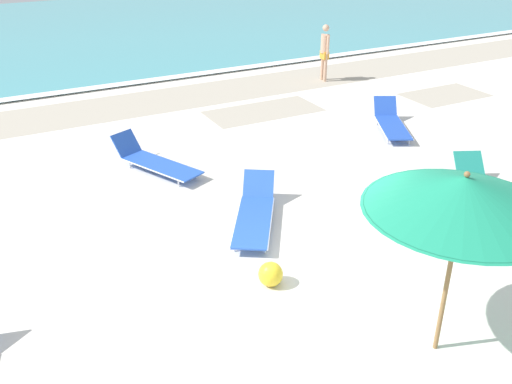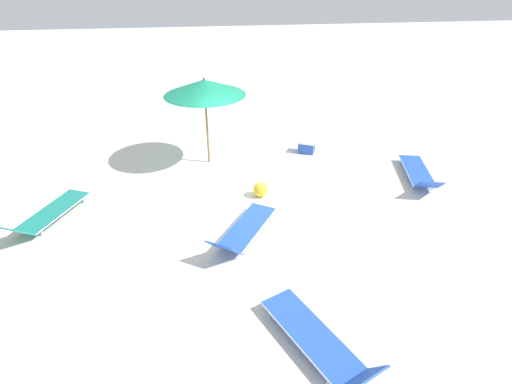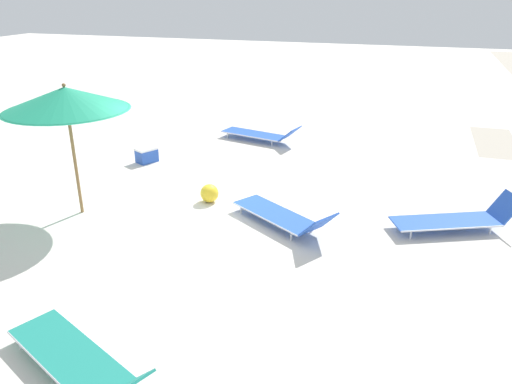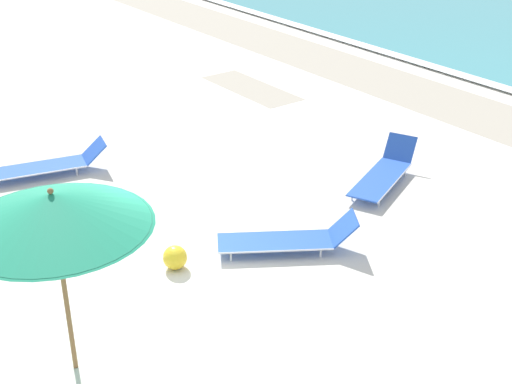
# 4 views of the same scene
# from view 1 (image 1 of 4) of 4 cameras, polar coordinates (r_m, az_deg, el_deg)

# --- Properties ---
(ground_plane) EXTENTS (60.00, 60.00, 0.16)m
(ground_plane) POSITION_cam_1_polar(r_m,az_deg,el_deg) (8.74, 2.09, -9.51)
(ground_plane) COLOR silver
(ocean_water) EXTENTS (60.00, 18.95, 0.07)m
(ocean_water) POSITION_cam_1_polar(r_m,az_deg,el_deg) (27.36, -20.53, 14.61)
(ocean_water) COLOR teal
(ocean_water) RESTS_ON ground_plane
(beach_umbrella) EXTENTS (2.24, 2.24, 2.50)m
(beach_umbrella) POSITION_cam_1_polar(r_m,az_deg,el_deg) (6.74, 20.03, -0.22)
(beach_umbrella) COLOR olive
(beach_umbrella) RESTS_ON ground_plane
(sun_lounger_under_umbrella) EXTENTS (1.69, 2.18, 0.58)m
(sun_lounger_under_umbrella) POSITION_cam_1_polar(r_m,az_deg,el_deg) (10.08, -0.14, -2.13)
(sun_lounger_under_umbrella) COLOR blue
(sun_lounger_under_umbrella) RESTS_ON ground_plane
(sun_lounger_beside_umbrella) EXTENTS (1.46, 2.26, 0.63)m
(sun_lounger_beside_umbrella) POSITION_cam_1_polar(r_m,az_deg,el_deg) (12.30, -10.11, 3.07)
(sun_lounger_beside_umbrella) COLOR blue
(sun_lounger_beside_umbrella) RESTS_ON ground_plane
(sun_lounger_near_water_right) EXTENTS (1.48, 2.28, 0.57)m
(sun_lounger_near_water_right) POSITION_cam_1_polar(r_m,az_deg,el_deg) (11.76, 21.98, 0.23)
(sun_lounger_near_water_right) COLOR #1E8475
(sun_lounger_near_water_right) RESTS_ON ground_plane
(sun_lounger_mid_beach_solo) EXTENTS (1.49, 2.10, 0.61)m
(sun_lounger_mid_beach_solo) POSITION_cam_1_polar(r_m,az_deg,el_deg) (14.71, 13.37, 6.77)
(sun_lounger_mid_beach_solo) COLOR blue
(sun_lounger_mid_beach_solo) RESTS_ON ground_plane
(beachgoer_wading_adult) EXTENTS (0.27, 0.45, 1.76)m
(beachgoer_wading_adult) POSITION_cam_1_polar(r_m,az_deg,el_deg) (18.59, 6.89, 13.98)
(beachgoer_wading_adult) COLOR tan
(beachgoer_wading_adult) RESTS_ON ground_plane
(beach_ball) EXTENTS (0.38, 0.38, 0.38)m
(beach_ball) POSITION_cam_1_polar(r_m,az_deg,el_deg) (8.56, 1.47, -8.21)
(beach_ball) COLOR yellow
(beach_ball) RESTS_ON ground_plane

